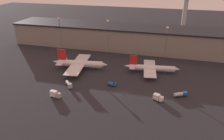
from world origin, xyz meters
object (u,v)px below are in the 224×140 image
object	(u,v)px
service_vehicle_0	(55,94)
service_vehicle_1	(181,94)
airplane_1	(151,68)
airplane_0	(80,64)
control_tower	(185,9)
service_vehicle_3	(112,84)
service_vehicle_2	(69,84)
service_vehicle_4	(158,97)

from	to	relation	value
service_vehicle_0	service_vehicle_1	bearing A→B (deg)	24.52
airplane_1	airplane_0	bearing A→B (deg)	-179.18
service_vehicle_1	airplane_0	bearing A→B (deg)	136.21
airplane_0	airplane_1	distance (m)	47.87
service_vehicle_0	control_tower	bearing A→B (deg)	73.36
airplane_1	service_vehicle_3	world-z (taller)	airplane_1
service_vehicle_0	service_vehicle_3	xyz separation A→B (m)	(25.69, 20.24, -0.90)
service_vehicle_2	service_vehicle_0	bearing A→B (deg)	-49.54
service_vehicle_0	service_vehicle_2	bearing A→B (deg)	90.24
airplane_0	service_vehicle_4	world-z (taller)	airplane_0
service_vehicle_0	airplane_1	bearing A→B (deg)	53.21
airplane_1	service_vehicle_2	xyz separation A→B (m)	(-43.68, -32.12, -1.39)
service_vehicle_2	service_vehicle_4	world-z (taller)	service_vehicle_4
service_vehicle_1	service_vehicle_4	xyz separation A→B (m)	(-11.36, -6.89, 0.34)
airplane_1	service_vehicle_0	bearing A→B (deg)	-142.71
service_vehicle_3	service_vehicle_4	size ratio (longest dim) A/B	0.91
service_vehicle_0	service_vehicle_4	xyz separation A→B (m)	(52.35, 11.03, -0.21)
airplane_1	service_vehicle_2	distance (m)	54.23
airplane_0	service_vehicle_2	distance (m)	25.86
airplane_0	service_vehicle_0	world-z (taller)	airplane_0
service_vehicle_2	service_vehicle_4	size ratio (longest dim) A/B	1.24
airplane_0	control_tower	distance (m)	126.47
control_tower	service_vehicle_1	bearing A→B (deg)	-91.65
service_vehicle_1	control_tower	xyz separation A→B (m)	(3.56, 123.40, 25.53)
airplane_0	service_vehicle_4	xyz separation A→B (m)	(54.19, -26.98, -1.78)
control_tower	service_vehicle_2	bearing A→B (deg)	-116.91
airplane_0	service_vehicle_1	bearing A→B (deg)	-24.16
service_vehicle_3	control_tower	size ratio (longest dim) A/B	0.11
service_vehicle_3	service_vehicle_4	world-z (taller)	service_vehicle_4
control_tower	service_vehicle_4	bearing A→B (deg)	-96.53
service_vehicle_1	service_vehicle_3	size ratio (longest dim) A/B	1.41
service_vehicle_4	control_tower	world-z (taller)	control_tower
airplane_1	service_vehicle_2	world-z (taller)	airplane_1
service_vehicle_4	service_vehicle_1	bearing A→B (deg)	54.77
airplane_1	service_vehicle_4	xyz separation A→B (m)	(6.78, -33.59, -1.18)
service_vehicle_4	control_tower	xyz separation A→B (m)	(14.92, 130.28, 25.19)
airplane_0	service_vehicle_2	bearing A→B (deg)	-88.80
service_vehicle_4	service_vehicle_2	bearing A→B (deg)	-158.13
airplane_1	service_vehicle_4	size ratio (longest dim) A/B	6.41
control_tower	service_vehicle_3	bearing A→B (deg)	-108.95
airplane_1	service_vehicle_1	size ratio (longest dim) A/B	5.01
service_vehicle_4	control_tower	distance (m)	133.53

